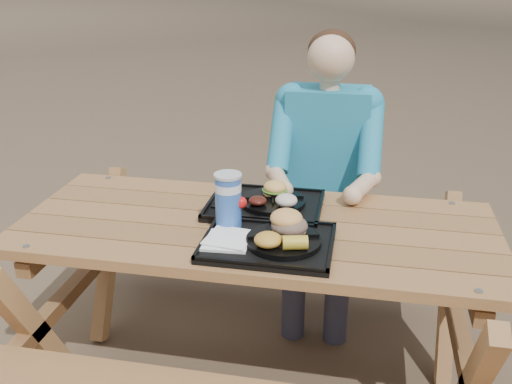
# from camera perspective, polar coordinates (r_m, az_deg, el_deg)

# --- Properties ---
(ground) EXTENTS (60.00, 60.00, 0.00)m
(ground) POSITION_cam_1_polar(r_m,az_deg,el_deg) (2.57, 0.00, -18.40)
(ground) COLOR #999999
(ground) RESTS_ON ground
(picnic_table) EXTENTS (1.80, 1.49, 0.75)m
(picnic_table) POSITION_cam_1_polar(r_m,az_deg,el_deg) (2.34, 0.00, -11.47)
(picnic_table) COLOR #999999
(picnic_table) RESTS_ON ground
(tray_near) EXTENTS (0.45, 0.35, 0.02)m
(tray_near) POSITION_cam_1_polar(r_m,az_deg,el_deg) (1.99, 1.22, -5.19)
(tray_near) COLOR black
(tray_near) RESTS_ON picnic_table
(tray_far) EXTENTS (0.45, 0.35, 0.02)m
(tray_far) POSITION_cam_1_polar(r_m,az_deg,el_deg) (2.28, 0.89, -1.45)
(tray_far) COLOR black
(tray_far) RESTS_ON picnic_table
(plate_near) EXTENTS (0.26, 0.26, 0.02)m
(plate_near) POSITION_cam_1_polar(r_m,az_deg,el_deg) (1.97, 2.78, -4.88)
(plate_near) COLOR black
(plate_near) RESTS_ON tray_near
(plate_far) EXTENTS (0.26, 0.26, 0.02)m
(plate_far) POSITION_cam_1_polar(r_m,az_deg,el_deg) (2.27, 1.68, -0.95)
(plate_far) COLOR black
(plate_far) RESTS_ON tray_far
(napkin_stack) EXTENTS (0.17, 0.17, 0.02)m
(napkin_stack) POSITION_cam_1_polar(r_m,az_deg,el_deg) (1.98, -3.01, -4.79)
(napkin_stack) COLOR white
(napkin_stack) RESTS_ON tray_near
(soda_cup) EXTENTS (0.10, 0.10, 0.19)m
(soda_cup) POSITION_cam_1_polar(r_m,az_deg,el_deg) (2.06, -2.80, -0.96)
(soda_cup) COLOR #1648A7
(soda_cup) RESTS_ON tray_near
(condiment_bbq) EXTENTS (0.05, 0.05, 0.03)m
(condiment_bbq) POSITION_cam_1_polar(r_m,az_deg,el_deg) (2.08, 1.95, -3.17)
(condiment_bbq) COLOR black
(condiment_bbq) RESTS_ON tray_near
(condiment_mustard) EXTENTS (0.06, 0.06, 0.03)m
(condiment_mustard) POSITION_cam_1_polar(r_m,az_deg,el_deg) (2.09, 3.20, -2.98)
(condiment_mustard) COLOR gold
(condiment_mustard) RESTS_ON tray_near
(sandwich) EXTENTS (0.12, 0.12, 0.12)m
(sandwich) POSITION_cam_1_polar(r_m,az_deg,el_deg) (1.98, 3.37, -2.41)
(sandwich) COLOR #EEA454
(sandwich) RESTS_ON plate_near
(mac_cheese) EXTENTS (0.09, 0.09, 0.05)m
(mac_cheese) POSITION_cam_1_polar(r_m,az_deg,el_deg) (1.90, 1.21, -4.79)
(mac_cheese) COLOR gold
(mac_cheese) RESTS_ON plate_near
(corn_cob) EXTENTS (0.10, 0.10, 0.05)m
(corn_cob) POSITION_cam_1_polar(r_m,az_deg,el_deg) (1.89, 3.93, -5.07)
(corn_cob) COLOR gold
(corn_cob) RESTS_ON plate_near
(cutlery_far) EXTENTS (0.05, 0.15, 0.01)m
(cutlery_far) POSITION_cam_1_polar(r_m,az_deg,el_deg) (2.31, -3.22, -0.79)
(cutlery_far) COLOR black
(cutlery_far) RESTS_ON tray_far
(burger) EXTENTS (0.10, 0.10, 0.09)m
(burger) POSITION_cam_1_polar(r_m,az_deg,el_deg) (2.30, 1.94, 0.77)
(burger) COLOR #EBAF53
(burger) RESTS_ON plate_far
(baked_beans) EXTENTS (0.07, 0.07, 0.03)m
(baked_beans) POSITION_cam_1_polar(r_m,az_deg,el_deg) (2.21, 0.16, -0.88)
(baked_beans) COLOR #43140D
(baked_beans) RESTS_ON plate_far
(potato_salad) EXTENTS (0.09, 0.09, 0.05)m
(potato_salad) POSITION_cam_1_polar(r_m,az_deg,el_deg) (2.20, 3.05, -0.84)
(potato_salad) COLOR beige
(potato_salad) RESTS_ON plate_far
(diner) EXTENTS (0.48, 0.84, 1.28)m
(diner) POSITION_cam_1_polar(r_m,az_deg,el_deg) (2.78, 6.86, 0.27)
(diner) COLOR #19B29E
(diner) RESTS_ON ground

